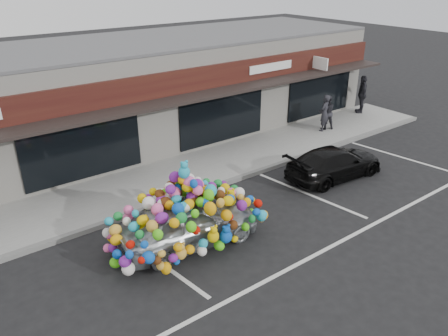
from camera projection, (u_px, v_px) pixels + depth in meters
ground at (250, 223)px, 13.32m from camera, size 90.00×90.00×0.00m
shop_building at (124, 94)px, 18.53m from camera, size 24.00×7.20×4.31m
sidewalk at (181, 175)px, 16.19m from camera, size 26.00×3.00×0.15m
kerb at (204, 190)px, 15.10m from camera, size 26.00×0.18×0.16m
parking_stripe_left at (154, 258)px, 11.73m from camera, size 0.73×4.37×0.01m
parking_stripe_mid at (309, 194)px, 14.98m from camera, size 0.73×4.37×0.01m
parking_stripe_right at (400, 157)px, 17.91m from camera, size 0.73×4.37×0.01m
lane_line at (353, 235)px, 12.73m from camera, size 14.00×0.12×0.01m
toy_car at (187, 217)px, 12.00m from camera, size 2.95×4.51×2.52m
black_sedan at (335, 163)px, 15.99m from camera, size 1.90×4.06×1.15m
pedestrian_a at (324, 113)px, 19.99m from camera, size 0.72×0.60×1.69m
pedestrian_b at (327, 112)px, 20.22m from camera, size 0.96×0.88×1.60m
pedestrian_c at (362, 94)px, 22.44m from camera, size 1.15×1.11×1.93m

